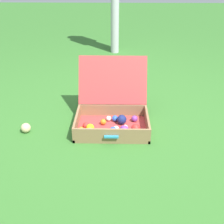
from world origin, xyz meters
TOP-DOWN VIEW (x-y plane):
  - ground_plane at (0.00, 0.00)m, footprint 16.00×16.00m
  - open_suitcase at (-0.10, 0.06)m, footprint 0.60×0.65m
  - stray_ball_on_grass at (-0.81, -0.07)m, footprint 0.08×0.08m

SIDE VIEW (x-z plane):
  - ground_plane at x=0.00m, z-range 0.00..0.00m
  - stray_ball_on_grass at x=-0.81m, z-range 0.00..0.08m
  - open_suitcase at x=-0.10m, z-range -0.15..0.37m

